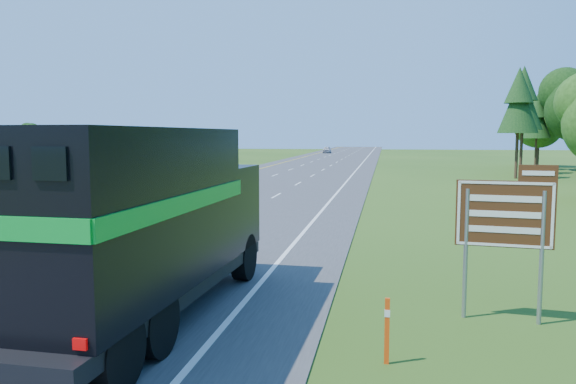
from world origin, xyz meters
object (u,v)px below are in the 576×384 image
object	(u,v)px
white_suv	(208,175)
far_car	(327,150)
horse_truck	(137,219)
exit_sign	(506,220)

from	to	relation	value
white_suv	far_car	xyz separation A→B (m)	(0.34, 80.92, -0.19)
horse_truck	exit_sign	bearing A→B (deg)	12.63
horse_truck	far_car	size ratio (longest dim) A/B	2.16
far_car	white_suv	bearing A→B (deg)	-91.68
horse_truck	exit_sign	distance (m)	7.60
white_suv	exit_sign	distance (m)	31.34
horse_truck	white_suv	bearing A→B (deg)	107.46
horse_truck	exit_sign	size ratio (longest dim) A/B	2.76
far_car	horse_truck	bearing A→B (deg)	-87.53
exit_sign	far_car	bearing A→B (deg)	105.22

